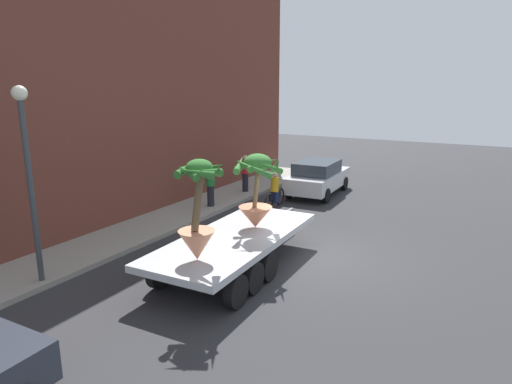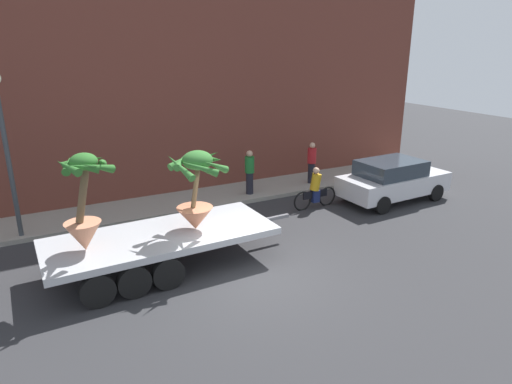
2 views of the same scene
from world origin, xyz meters
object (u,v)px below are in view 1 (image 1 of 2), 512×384
at_px(cyclist, 275,192).
at_px(pedestrian_near_gate, 210,185).
at_px(flatbed_trailer, 231,246).
at_px(street_lamp, 27,160).
at_px(pedestrian_far_left, 245,172).
at_px(potted_palm_rear, 198,214).
at_px(parked_car, 318,177).
at_px(potted_palm_middle, 256,190).

relative_size(cyclist, pedestrian_near_gate, 1.08).
xyz_separation_m(flatbed_trailer, street_lamp, (-3.04, 3.76, 2.46)).
distance_m(pedestrian_far_left, street_lamp, 11.12).
height_order(potted_palm_rear, pedestrian_far_left, potted_palm_rear).
bearing_deg(parked_car, flatbed_trailer, -172.47).
height_order(potted_palm_rear, pedestrian_near_gate, potted_palm_rear).
xyz_separation_m(potted_palm_middle, parked_car, (8.31, 1.37, -1.24)).
relative_size(flatbed_trailer, cyclist, 3.77).
xyz_separation_m(potted_palm_rear, pedestrian_near_gate, (6.49, 4.22, -1.04)).
bearing_deg(parked_car, street_lamp, 168.73).
bearing_deg(potted_palm_rear, pedestrian_far_left, 24.59).
bearing_deg(street_lamp, parked_car, -11.27).
xyz_separation_m(pedestrian_near_gate, pedestrian_far_left, (2.92, 0.08, 0.00)).
bearing_deg(potted_palm_middle, pedestrian_far_left, 32.91).
distance_m(potted_palm_rear, pedestrian_far_left, 10.40).
distance_m(potted_palm_rear, cyclist, 8.45).
bearing_deg(street_lamp, potted_palm_middle, -42.27).
height_order(parked_car, pedestrian_far_left, pedestrian_far_left).
distance_m(cyclist, street_lamp, 10.05).
xyz_separation_m(potted_palm_middle, street_lamp, (-4.26, 3.87, 1.16)).
distance_m(pedestrian_near_gate, pedestrian_far_left, 2.92).
height_order(potted_palm_rear, cyclist, potted_palm_rear).
bearing_deg(flatbed_trailer, street_lamp, 128.95).
height_order(flatbed_trailer, potted_palm_middle, potted_palm_middle).
bearing_deg(parked_car, cyclist, 166.90).
distance_m(flatbed_trailer, potted_palm_middle, 1.79).
bearing_deg(flatbed_trailer, pedestrian_far_left, 28.05).
distance_m(flatbed_trailer, parked_car, 9.61).
bearing_deg(potted_palm_rear, flatbed_trailer, 4.58).
relative_size(flatbed_trailer, potted_palm_middle, 3.26).
bearing_deg(cyclist, pedestrian_far_left, 58.74).
distance_m(potted_palm_middle, pedestrian_far_left, 7.96).
xyz_separation_m(potted_palm_rear, cyclist, (8.07, 2.09, -1.42)).
relative_size(potted_palm_middle, pedestrian_far_left, 1.24).
relative_size(potted_palm_rear, pedestrian_near_gate, 1.39).
bearing_deg(street_lamp, potted_palm_rear, -69.18).
xyz_separation_m(pedestrian_far_left, street_lamp, (-10.89, -0.42, 2.19)).
distance_m(potted_palm_middle, street_lamp, 5.88).
xyz_separation_m(flatbed_trailer, potted_palm_middle, (1.22, -0.11, 1.30)).
bearing_deg(pedestrian_near_gate, parked_car, -31.68).
xyz_separation_m(potted_palm_rear, potted_palm_middle, (2.78, 0.02, -0.02)).
bearing_deg(pedestrian_far_left, potted_palm_rear, -155.41).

